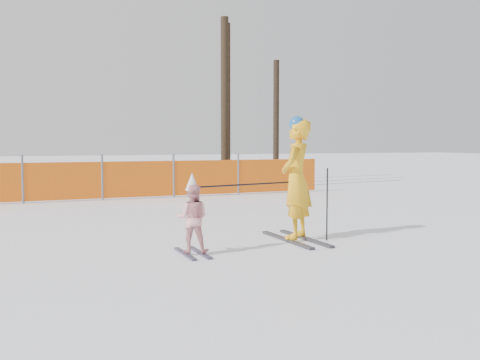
% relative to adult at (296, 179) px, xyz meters
% --- Properties ---
extents(ground, '(120.00, 120.00, 0.00)m').
position_rel_adult_xyz_m(ground, '(-1.00, -0.56, -0.99)').
color(ground, white).
rests_on(ground, ground).
extents(adult, '(0.81, 1.60, 1.98)m').
position_rel_adult_xyz_m(adult, '(0.00, 0.00, 0.00)').
color(adult, black).
rests_on(adult, ground).
extents(child, '(0.58, 0.86, 1.14)m').
position_rel_adult_xyz_m(child, '(-1.86, -0.37, -0.47)').
color(child, black).
rests_on(child, ground).
extents(ski_poles, '(2.20, 0.35, 1.16)m').
position_rel_adult_xyz_m(ski_poles, '(-0.36, -0.19, -0.20)').
color(ski_poles, black).
rests_on(ski_poles, ground).
extents(safety_fence, '(16.68, 0.06, 1.25)m').
position_rel_adult_xyz_m(safety_fence, '(-3.63, 7.30, -0.43)').
color(safety_fence, '#595960').
rests_on(safety_fence, ground).
extents(tree_trunks, '(3.02, 3.42, 6.23)m').
position_rel_adult_xyz_m(tree_trunks, '(3.52, 10.64, 1.82)').
color(tree_trunks, black).
rests_on(tree_trunks, ground).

